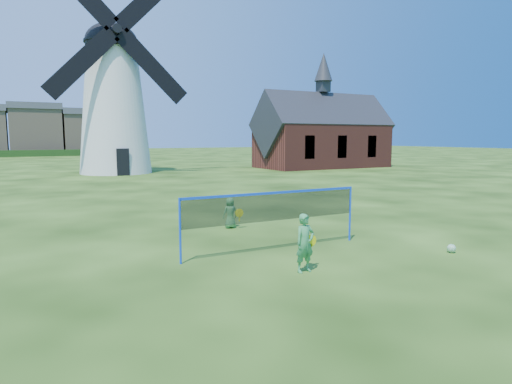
{
  "coord_description": "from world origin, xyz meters",
  "views": [
    {
      "loc": [
        -5.17,
        -9.63,
        2.92
      ],
      "look_at": [
        0.2,
        0.5,
        1.5
      ],
      "focal_mm": 30.96,
      "sensor_mm": 36.0,
      "label": 1
    }
  ],
  "objects_px": {
    "badminton_net": "(274,208)",
    "player_girl": "(305,243)",
    "chapel": "(322,136)",
    "windmill": "(114,99)",
    "player_boy": "(230,213)",
    "play_ball": "(451,248)"
  },
  "relations": [
    {
      "from": "chapel",
      "to": "windmill",
      "type": "bearing_deg",
      "value": 173.92
    },
    {
      "from": "chapel",
      "to": "badminton_net",
      "type": "xyz_separation_m",
      "value": [
        -20.45,
        -25.67,
        -1.95
      ]
    },
    {
      "from": "windmill",
      "to": "chapel",
      "type": "height_order",
      "value": "windmill"
    },
    {
      "from": "windmill",
      "to": "player_boy",
      "type": "relative_size",
      "value": 16.53
    },
    {
      "from": "badminton_net",
      "to": "player_girl",
      "type": "xyz_separation_m",
      "value": [
        -0.3,
        -1.86,
        -0.5
      ]
    },
    {
      "from": "play_ball",
      "to": "windmill",
      "type": "bearing_deg",
      "value": 95.2
    },
    {
      "from": "chapel",
      "to": "player_girl",
      "type": "xyz_separation_m",
      "value": [
        -20.74,
        -27.53,
        -2.44
      ]
    },
    {
      "from": "player_girl",
      "to": "play_ball",
      "type": "bearing_deg",
      "value": -10.1
    },
    {
      "from": "chapel",
      "to": "player_girl",
      "type": "relative_size",
      "value": 10.09
    },
    {
      "from": "chapel",
      "to": "player_boy",
      "type": "distance_m",
      "value": 30.34
    },
    {
      "from": "windmill",
      "to": "player_girl",
      "type": "bearing_deg",
      "value": -92.89
    },
    {
      "from": "badminton_net",
      "to": "play_ball",
      "type": "relative_size",
      "value": 22.95
    },
    {
      "from": "windmill",
      "to": "chapel",
      "type": "relative_size",
      "value": 1.27
    },
    {
      "from": "player_boy",
      "to": "chapel",
      "type": "bearing_deg",
      "value": -131.6
    },
    {
      "from": "player_girl",
      "to": "play_ball",
      "type": "distance_m",
      "value": 4.28
    },
    {
      "from": "badminton_net",
      "to": "player_boy",
      "type": "xyz_separation_m",
      "value": [
        0.24,
        3.19,
        -0.64
      ]
    },
    {
      "from": "windmill",
      "to": "player_boy",
      "type": "xyz_separation_m",
      "value": [
        -0.96,
        -24.53,
        -5.48
      ]
    },
    {
      "from": "badminton_net",
      "to": "windmill",
      "type": "bearing_deg",
      "value": 87.53
    },
    {
      "from": "chapel",
      "to": "badminton_net",
      "type": "bearing_deg",
      "value": -128.53
    },
    {
      "from": "chapel",
      "to": "player_boy",
      "type": "relative_size",
      "value": 13.07
    },
    {
      "from": "badminton_net",
      "to": "player_girl",
      "type": "distance_m",
      "value": 1.95
    },
    {
      "from": "windmill",
      "to": "chapel",
      "type": "distance_m",
      "value": 19.57
    }
  ]
}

